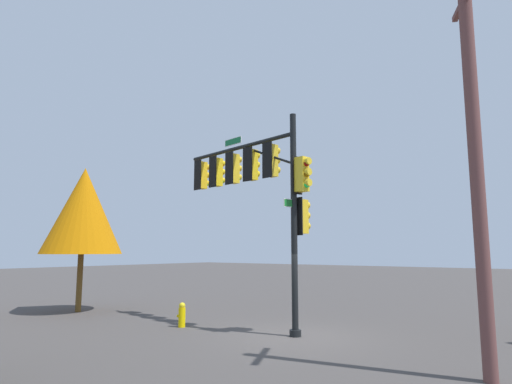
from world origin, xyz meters
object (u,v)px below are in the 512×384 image
signal_pole_assembly (257,182)px  tree_far (83,211)px  utility_pole (476,160)px  fire_hydrant (182,315)px

signal_pole_assembly → tree_far: bearing=9.3°
signal_pole_assembly → utility_pole: 7.62m
fire_hydrant → tree_far: bearing=0.7°
fire_hydrant → signal_pole_assembly: bearing=-149.5°
utility_pole → signal_pole_assembly: bearing=-15.4°
utility_pole → tree_far: utility_pole is taller
signal_pole_assembly → fire_hydrant: 5.30m
utility_pole → tree_far: 15.91m
signal_pole_assembly → utility_pole: bearing=164.6°
signal_pole_assembly → fire_hydrant: signal_pole_assembly is taller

